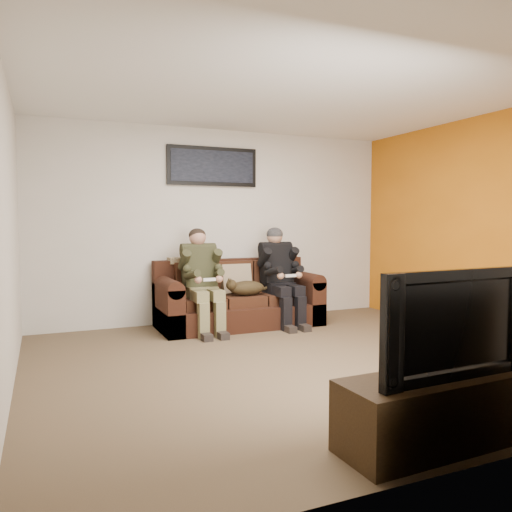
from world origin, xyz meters
name	(u,v)px	position (x,y,z in m)	size (l,w,h in m)	color
floor	(296,361)	(0.00, 0.00, 0.00)	(5.00, 5.00, 0.00)	brown
ceiling	(298,89)	(0.00, 0.00, 2.60)	(5.00, 5.00, 0.00)	silver
wall_back	(220,226)	(0.00, 2.25, 1.30)	(5.00, 5.00, 0.00)	beige
wall_front	(492,233)	(0.00, -2.25, 1.30)	(5.00, 5.00, 0.00)	beige
wall_left	(6,230)	(-2.50, 0.00, 1.30)	(4.50, 4.50, 0.00)	beige
wall_right	(489,227)	(2.50, 0.00, 1.30)	(4.50, 4.50, 0.00)	beige
accent_wall_right	(488,227)	(2.49, 0.00, 1.30)	(4.50, 4.50, 0.00)	#C16913
sofa	(237,301)	(0.08, 1.82, 0.32)	(2.09, 0.90, 0.85)	black
throw_pillow	(236,279)	(0.08, 1.86, 0.61)	(0.40, 0.11, 0.38)	#937E60
throw_blanket	(185,260)	(-0.55, 2.09, 0.85)	(0.43, 0.21, 0.08)	tan
person_left	(202,274)	(-0.45, 1.65, 0.71)	(0.51, 0.87, 1.27)	olive
person_right	(280,271)	(0.62, 1.65, 0.71)	(0.51, 0.86, 1.28)	black
cat	(245,288)	(0.11, 1.60, 0.52)	(0.66, 0.26, 0.24)	#42321A
framed_poster	(213,166)	(-0.12, 2.22, 2.10)	(1.25, 0.05, 0.52)	black
tv_stand	(443,409)	(-0.02, -1.95, 0.21)	(1.37, 0.44, 0.43)	#2F200F
television	(445,322)	(-0.02, -1.95, 0.76)	(1.14, 0.15, 0.66)	black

